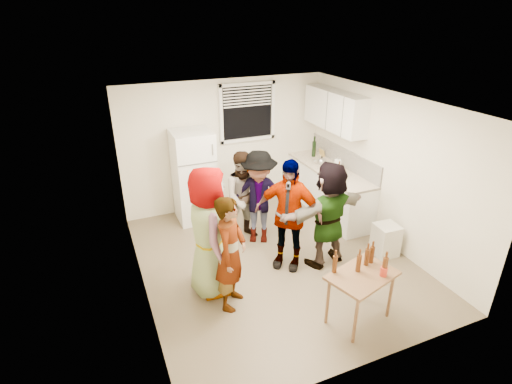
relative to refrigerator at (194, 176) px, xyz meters
name	(u,v)px	position (x,y,z in m)	size (l,w,h in m)	color
room	(274,260)	(0.75, -1.88, -0.85)	(4.00, 4.50, 2.50)	#EDE7CE
window	(248,112)	(1.20, 0.33, 1.00)	(1.12, 0.10, 1.06)	white
refrigerator	(194,176)	(0.00, 0.00, 0.00)	(0.70, 0.70, 1.70)	white
counter_lower	(328,191)	(2.45, -0.73, -0.42)	(0.60, 2.20, 0.86)	white
countertop	(330,169)	(2.45, -0.73, 0.03)	(0.64, 2.22, 0.04)	beige
backsplash	(344,157)	(2.74, -0.73, 0.23)	(0.03, 2.20, 0.36)	#B8B2A9
upper_cabinets	(335,110)	(2.58, -0.53, 1.10)	(0.34, 1.60, 0.70)	white
kettle	(321,165)	(2.40, -0.50, 0.05)	(0.22, 0.18, 0.18)	silver
paper_towel	(337,173)	(2.43, -0.98, 0.05)	(0.12, 0.12, 0.26)	white
wine_bottle	(313,156)	(2.50, -0.03, 0.05)	(0.08, 0.08, 0.32)	black
beer_bottle_counter	(338,177)	(2.35, -1.15, 0.05)	(0.06, 0.06, 0.22)	#47230C
blue_cup	(343,181)	(2.31, -1.34, 0.05)	(0.10, 0.10, 0.13)	#043FC4
picture_frame	(322,153)	(2.67, -0.07, 0.12)	(0.02, 0.17, 0.14)	tan
trash_bin	(386,240)	(2.48, -2.41, -0.60)	(0.36, 0.36, 0.52)	beige
serving_table	(357,319)	(1.16, -3.50, -0.85)	(0.83, 0.56, 0.70)	brown
beer_bottle_table	(383,275)	(1.38, -3.61, -0.15)	(0.07, 0.07, 0.25)	#47230C
red_cup	(383,275)	(1.37, -3.61, -0.15)	(0.09, 0.09, 0.12)	#B12C1A
guest_grey	(212,289)	(-0.37, -2.17, -0.85)	(0.91, 1.86, 0.59)	gray
guest_stripe	(232,303)	(-0.21, -2.57, -0.85)	(0.58, 1.59, 0.38)	#141933
guest_back_left	(245,236)	(0.60, -1.02, -0.85)	(0.76, 1.56, 0.59)	brown
guest_back_right	(259,240)	(0.77, -1.22, -0.85)	(1.05, 1.62, 0.60)	#45454B
guest_black	(286,264)	(0.88, -2.04, -0.85)	(1.02, 1.75, 0.43)	black
guest_orange	(325,261)	(1.48, -2.21, -0.85)	(1.55, 1.68, 0.49)	tan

